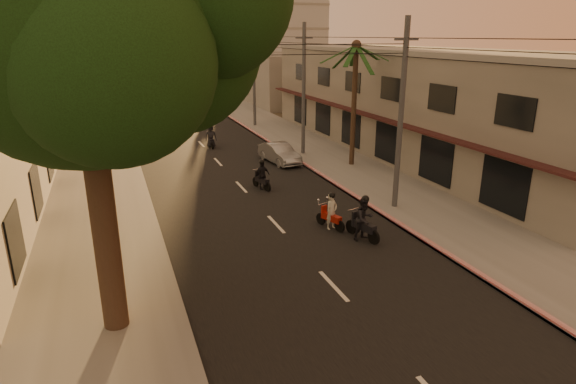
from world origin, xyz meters
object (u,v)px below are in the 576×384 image
object	(u,v)px
scooter_far_a	(211,137)
scooter_red	(331,212)
broadleaf_tree	(96,22)
palm_tree	(356,53)
scooter_mid_a	(364,220)
scooter_far_b	(206,116)
scooter_mid_b	(262,176)
parked_car	(279,153)

from	to	relation	value
scooter_far_a	scooter_red	bearing A→B (deg)	-81.66
broadleaf_tree	palm_tree	distance (m)	20.18
scooter_mid_a	scooter_far_b	xyz separation A→B (m)	(-0.78, 29.62, -0.07)
scooter_mid_a	scooter_mid_b	size ratio (longest dim) A/B	1.14
palm_tree	scooter_far_b	world-z (taller)	palm_tree
scooter_red	scooter_mid_a	distance (m)	1.72
scooter_mid_a	scooter_mid_b	xyz separation A→B (m)	(-1.90, 8.07, -0.11)
scooter_far_a	scooter_mid_a	bearing A→B (deg)	-79.83
palm_tree	parked_car	xyz separation A→B (m)	(-4.16, 2.40, -6.49)
parked_car	scooter_far_b	bearing A→B (deg)	87.68
palm_tree	scooter_far_b	xyz separation A→B (m)	(-5.88, 18.80, -6.34)
scooter_far_a	parked_car	bearing A→B (deg)	-58.30
scooter_mid_b	scooter_far_b	bearing A→B (deg)	71.61
scooter_mid_b	parked_car	distance (m)	5.90
palm_tree	scooter_mid_b	distance (m)	9.86
scooter_mid_a	scooter_far_a	xyz separation A→B (m)	(-2.40, 19.36, -0.06)
broadleaf_tree	scooter_red	world-z (taller)	broadleaf_tree
parked_car	scooter_red	bearing A→B (deg)	-106.62
parked_car	palm_tree	bearing A→B (deg)	-38.33
scooter_mid_b	parked_car	bearing A→B (deg)	45.77
broadleaf_tree	scooter_mid_b	size ratio (longest dim) A/B	7.06
scooter_mid_a	broadleaf_tree	bearing A→B (deg)	-176.53
broadleaf_tree	scooter_mid_b	bearing A→B (deg)	55.56
scooter_mid_b	scooter_red	bearing A→B (deg)	-95.55
scooter_mid_a	scooter_far_b	bearing A→B (deg)	77.30
broadleaf_tree	palm_tree	bearing A→B (deg)	43.48
palm_tree	scooter_red	distance (m)	12.71
palm_tree	scooter_red	size ratio (longest dim) A/B	4.82
scooter_red	scooter_far_a	size ratio (longest dim) A/B	0.91
scooter_far_b	parked_car	bearing A→B (deg)	-93.54
palm_tree	scooter_far_b	size ratio (longest dim) A/B	4.57
broadleaf_tree	parked_car	distance (m)	20.85
scooter_red	scooter_mid_a	size ratio (longest dim) A/B	0.87
scooter_red	scooter_far_b	distance (m)	28.08
scooter_mid_b	scooter_far_a	distance (m)	11.30
palm_tree	scooter_mid_b	bearing A→B (deg)	-158.49
palm_tree	parked_car	size ratio (longest dim) A/B	1.98
scooter_far_a	parked_car	xyz separation A→B (m)	(3.34, -6.13, -0.17)
broadleaf_tree	scooter_mid_a	xyz separation A→B (m)	(9.51, 3.03, -7.59)
scooter_red	scooter_far_b	bearing A→B (deg)	71.08
scooter_mid_b	scooter_far_b	size ratio (longest dim) A/B	0.96
scooter_red	scooter_mid_a	world-z (taller)	scooter_mid_a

